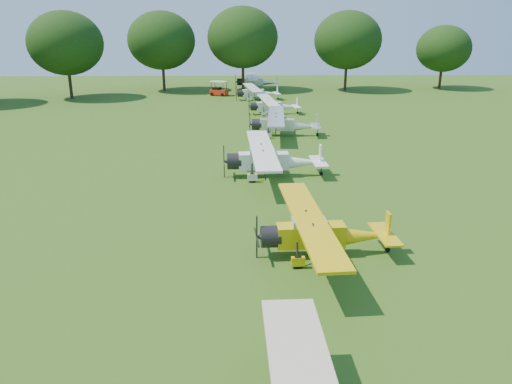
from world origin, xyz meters
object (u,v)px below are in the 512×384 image
(aircraft_4, at_px, (282,123))
(aircraft_5, at_px, (273,105))
(aircraft_7, at_px, (256,81))
(aircraft_6, at_px, (256,92))
(aircraft_3, at_px, (271,158))
(golf_cart, at_px, (219,91))
(aircraft_2, at_px, (321,231))

(aircraft_4, distance_m, aircraft_5, 11.86)
(aircraft_4, distance_m, aircraft_7, 35.80)
(aircraft_6, relative_size, aircraft_7, 0.87)
(aircraft_3, xyz_separation_m, aircraft_4, (1.82, 13.38, -0.08))
(aircraft_7, relative_size, golf_cart, 4.07)
(aircraft_2, xyz_separation_m, aircraft_5, (-0.09, 38.02, -0.08))
(aircraft_5, distance_m, aircraft_6, 11.61)
(aircraft_3, relative_size, aircraft_4, 1.06)
(aircraft_3, bearing_deg, aircraft_2, -84.94)
(aircraft_4, relative_size, aircraft_5, 1.11)
(aircraft_4, bearing_deg, golf_cart, 108.69)
(aircraft_4, bearing_deg, aircraft_7, 96.49)
(aircraft_5, xyz_separation_m, aircraft_6, (-1.62, 11.49, 0.02))
(aircraft_5, xyz_separation_m, golf_cart, (-7.15, 16.11, -0.43))
(aircraft_3, bearing_deg, aircraft_6, 87.83)
(aircraft_4, bearing_deg, aircraft_6, 98.47)
(aircraft_5, bearing_deg, aircraft_7, 87.30)
(aircraft_2, relative_size, aircraft_6, 1.06)
(aircraft_5, relative_size, aircraft_6, 0.99)
(golf_cart, bearing_deg, aircraft_2, -59.02)
(aircraft_3, height_order, aircraft_6, aircraft_3)
(aircraft_4, bearing_deg, aircraft_3, -93.89)
(aircraft_3, relative_size, aircraft_5, 1.18)
(aircraft_6, bearing_deg, aircraft_3, -97.48)
(aircraft_4, xyz_separation_m, aircraft_6, (-1.89, 23.35, -0.11))
(golf_cart, bearing_deg, aircraft_7, 76.89)
(aircraft_4, height_order, aircraft_7, aircraft_7)
(aircraft_2, distance_m, aircraft_6, 49.54)
(aircraft_6, bearing_deg, aircraft_2, -95.60)
(aircraft_2, xyz_separation_m, golf_cart, (-7.24, 54.13, -0.51))
(aircraft_2, distance_m, aircraft_4, 26.16)
(aircraft_3, distance_m, aircraft_7, 49.14)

